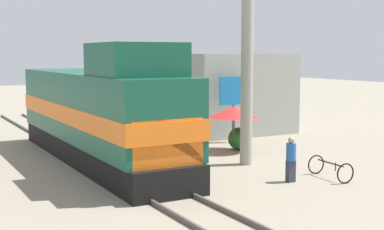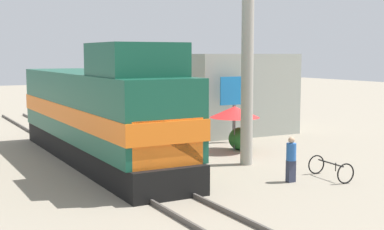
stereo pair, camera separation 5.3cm
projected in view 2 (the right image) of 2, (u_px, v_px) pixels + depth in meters
ground_plane at (123, 175)px, 19.66m from camera, size 120.00×120.00×0.00m
rail_near at (105, 175)px, 19.30m from camera, size 0.08×42.61×0.15m
rail_far at (141, 171)px, 19.99m from camera, size 0.08×42.61×0.15m
locomotive at (100, 114)px, 21.53m from camera, size 2.85×13.85×4.79m
utility_pole at (247, 50)px, 20.97m from camera, size 1.80×0.48×9.03m
vendor_umbrella at (235, 112)px, 24.17m from camera, size 2.27×2.27×2.06m
billboard_sign at (234, 95)px, 26.46m from camera, size 1.62×0.12×3.31m
shrub_cluster at (240, 139)px, 24.67m from camera, size 1.05×1.05×1.05m
person_bystander at (291, 158)px, 18.42m from camera, size 0.34×0.34×1.59m
bicycle at (330, 169)px, 18.97m from camera, size 0.87×1.74×0.71m
building_block_distant at (226, 93)px, 30.60m from camera, size 6.14×5.78×4.42m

